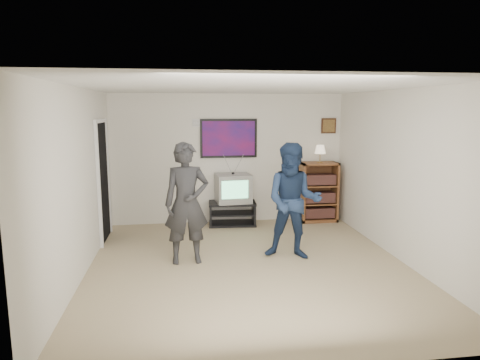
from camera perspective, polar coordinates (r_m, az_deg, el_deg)
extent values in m
cube|color=#8F7F5A|center=(6.21, 1.21, -11.41)|extent=(4.50, 5.00, 0.01)
cube|color=white|center=(5.81, 1.30, 12.29)|extent=(4.50, 5.00, 0.01)
cube|color=silver|center=(8.34, -1.53, 2.84)|extent=(4.50, 0.01, 2.50)
cube|color=silver|center=(5.95, -20.64, -0.47)|extent=(0.01, 5.00, 2.50)
cube|color=silver|center=(6.63, 20.83, 0.48)|extent=(0.01, 5.00, 2.50)
cube|color=black|center=(8.21, -1.04, -3.08)|extent=(0.93, 0.56, 0.04)
cube|color=black|center=(8.31, -1.03, -5.83)|extent=(0.93, 0.56, 0.04)
cube|color=black|center=(8.22, -3.93, -4.55)|extent=(0.08, 0.48, 0.45)
cube|color=black|center=(8.32, 1.83, -4.36)|extent=(0.08, 0.48, 0.45)
imported|color=#262628|center=(6.18, -7.12, -3.10)|extent=(0.67, 0.47, 1.75)
imported|color=#1B2B4A|center=(6.36, 7.12, -2.85)|extent=(1.00, 0.88, 1.73)
cube|color=white|center=(6.35, -6.77, 0.86)|extent=(0.06, 0.13, 0.04)
cube|color=white|center=(6.59, 6.04, -1.62)|extent=(0.05, 0.12, 0.03)
cube|color=black|center=(8.28, -1.52, 5.57)|extent=(1.10, 0.03, 0.75)
cube|color=white|center=(8.22, -5.38, 7.60)|extent=(0.28, 0.02, 0.14)
cube|color=black|center=(8.73, 11.73, 7.09)|extent=(0.30, 0.03, 0.30)
cube|color=black|center=(7.54, -17.83, -0.25)|extent=(0.03, 0.85, 2.00)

